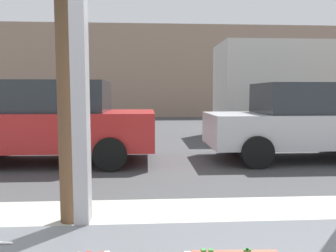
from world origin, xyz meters
TOP-DOWN VIEW (x-y plane):
  - ground_plane at (0.00, 8.00)m, footprint 60.00×60.00m
  - building_facade_far at (0.00, 20.49)m, footprint 28.00×1.20m
  - parked_car_red at (-1.82, 6.11)m, footprint 4.44×2.05m
  - parked_car_silver at (3.68, 6.11)m, footprint 4.15×1.93m
  - box_truck at (5.73, 10.19)m, footprint 6.51×2.44m

SIDE VIEW (x-z plane):
  - ground_plane at x=0.00m, z-range 0.00..0.00m
  - parked_car_silver at x=3.68m, z-range 0.01..1.69m
  - parked_car_red at x=-1.82m, z-range 0.02..1.73m
  - box_truck at x=5.73m, z-range 0.12..3.24m
  - building_facade_far at x=0.00m, z-range 0.00..5.71m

